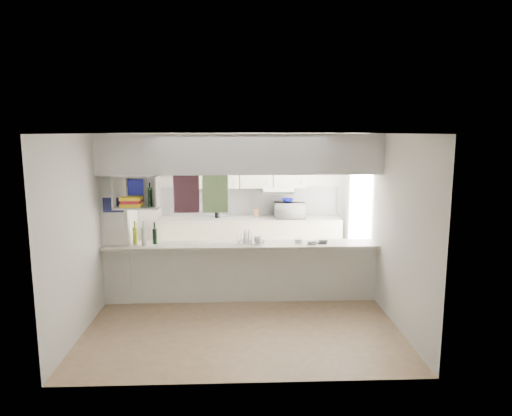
{
  "coord_description": "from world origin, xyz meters",
  "views": [
    {
      "loc": [
        -0.05,
        -6.85,
        2.62
      ],
      "look_at": [
        0.25,
        0.5,
        1.39
      ],
      "focal_mm": 32.0,
      "sensor_mm": 36.0,
      "label": 1
    }
  ],
  "objects_px": {
    "microwave": "(289,210)",
    "wine_bottles": "(140,236)",
    "bowl": "(288,200)",
    "dish_rack": "(251,237)"
  },
  "relations": [
    {
      "from": "microwave",
      "to": "wine_bottles",
      "type": "xyz_separation_m",
      "value": [
        -2.53,
        -2.1,
        -0.03
      ]
    },
    {
      "from": "bowl",
      "to": "dish_rack",
      "type": "height_order",
      "value": "bowl"
    },
    {
      "from": "microwave",
      "to": "bowl",
      "type": "relative_size",
      "value": 2.43
    },
    {
      "from": "microwave",
      "to": "wine_bottles",
      "type": "bearing_deg",
      "value": 39.08
    },
    {
      "from": "bowl",
      "to": "dish_rack",
      "type": "xyz_separation_m",
      "value": [
        -0.79,
        -2.06,
        -0.27
      ]
    },
    {
      "from": "bowl",
      "to": "dish_rack",
      "type": "distance_m",
      "value": 2.22
    },
    {
      "from": "dish_rack",
      "to": "bowl",
      "type": "bearing_deg",
      "value": 80.47
    },
    {
      "from": "microwave",
      "to": "wine_bottles",
      "type": "relative_size",
      "value": 1.13
    },
    {
      "from": "microwave",
      "to": "bowl",
      "type": "height_order",
      "value": "bowl"
    },
    {
      "from": "bowl",
      "to": "wine_bottles",
      "type": "relative_size",
      "value": 0.47
    }
  ]
}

